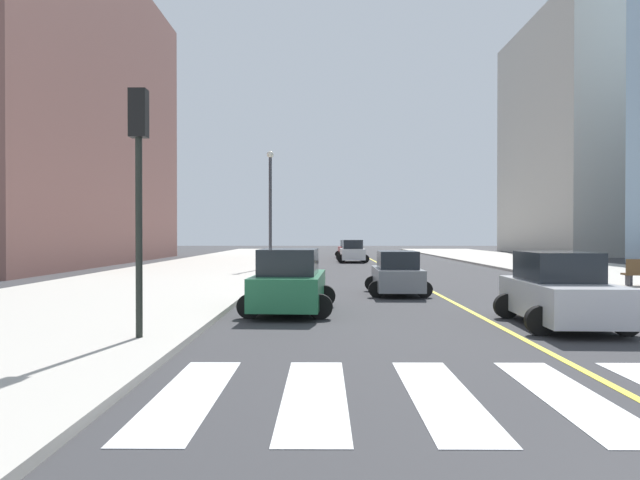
{
  "coord_description": "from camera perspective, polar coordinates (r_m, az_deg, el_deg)",
  "views": [
    {
      "loc": [
        -4.37,
        -3.89,
        2.29
      ],
      "look_at": [
        -4.64,
        34.62,
        1.92
      ],
      "focal_mm": 31.22,
      "sensor_mm": 36.0,
      "label": 1
    }
  ],
  "objects": [
    {
      "name": "car_red_fifth",
      "position": [
        55.29,
        2.91,
        -0.97
      ],
      "size": [
        2.57,
        4.01,
        1.76
      ],
      "rotation": [
        0.0,
        0.0,
        0.05
      ],
      "color": "red",
      "rests_on": "ground"
    },
    {
      "name": "sidewalk_kerb_west",
      "position": [
        25.24,
        -17.73,
        -4.51
      ],
      "size": [
        10.0,
        120.0,
        0.15
      ],
      "primitive_type": "cube",
      "color": "#B2ADA3",
      "rests_on": "ground"
    },
    {
      "name": "car_gray_fourth",
      "position": [
        21.53,
        7.89,
        -3.48
      ],
      "size": [
        2.37,
        3.76,
        1.67
      ],
      "rotation": [
        0.0,
        0.0,
        -0.02
      ],
      "color": "slate",
      "rests_on": "ground"
    },
    {
      "name": "traffic_light_far_corner",
      "position": [
        12.26,
        -18.06,
        7.4
      ],
      "size": [
        0.36,
        0.41,
        5.16
      ],
      "color": "black",
      "rests_on": "sidewalk_kerb_west"
    },
    {
      "name": "parking_garage_concrete",
      "position": [
        75.48,
        27.11,
        9.36
      ],
      "size": [
        18.0,
        24.0,
        27.85
      ],
      "primitive_type": "cube",
      "color": "#B2ADA3",
      "rests_on": "ground"
    },
    {
      "name": "low_rise_brick_west",
      "position": [
        50.33,
        -28.34,
        11.49
      ],
      "size": [
        16.0,
        32.0,
        23.79
      ],
      "primitive_type": "cube",
      "color": "brown",
      "rests_on": "ground"
    },
    {
      "name": "lane_divider_paint",
      "position": [
        44.16,
        6.09,
        -2.42
      ],
      "size": [
        0.16,
        80.0,
        0.01
      ],
      "primitive_type": "cube",
      "color": "yellow",
      "rests_on": "ground"
    },
    {
      "name": "street_lamp",
      "position": [
        36.1,
        -5.12,
        4.2
      ],
      "size": [
        0.44,
        0.44,
        7.53
      ],
      "color": "#38383D",
      "rests_on": "sidewalk_kerb_west"
    },
    {
      "name": "car_white_third",
      "position": [
        46.25,
        3.33,
        -1.21
      ],
      "size": [
        2.63,
        4.18,
        1.86
      ],
      "rotation": [
        0.0,
        0.0,
        0.02
      ],
      "color": "silver",
      "rests_on": "ground"
    },
    {
      "name": "car_silver_second",
      "position": [
        15.21,
        23.35,
        -4.87
      ],
      "size": [
        2.67,
        4.2,
        1.85
      ],
      "rotation": [
        0.0,
        0.0,
        3.11
      ],
      "color": "#B7B7BC",
      "rests_on": "ground"
    },
    {
      "name": "car_green_nearest",
      "position": [
        16.4,
        -3.13,
        -4.4
      ],
      "size": [
        2.75,
        4.28,
        1.88
      ],
      "rotation": [
        0.0,
        0.0,
        -0.05
      ],
      "color": "#236B42",
      "rests_on": "ground"
    },
    {
      "name": "fire_hydrant",
      "position": [
        30.42,
        24.44,
        -2.72
      ],
      "size": [
        0.26,
        0.26,
        0.89
      ],
      "color": "red",
      "rests_on": "sidewalk_kerb_east"
    },
    {
      "name": "crosswalk_paint",
      "position": [
        9.3,
        29.31,
        -13.75
      ],
      "size": [
        13.5,
        4.0,
        0.01
      ],
      "color": "silver",
      "rests_on": "ground"
    }
  ]
}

